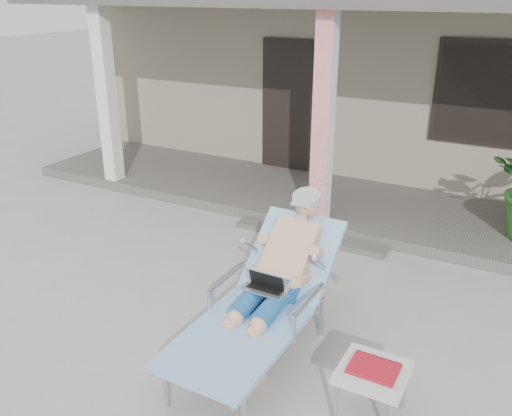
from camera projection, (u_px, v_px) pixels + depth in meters
The scene contains 7 objects.
ground at pixel (237, 308), 5.43m from camera, with size 60.00×60.00×0.00m, color #9E9E99.
house at pixel (410, 64), 10.10m from camera, with size 10.40×5.40×3.30m.
porch_deck at pixel (341, 204), 7.85m from camera, with size 10.00×2.00×0.15m, color #605B56.
porch_overhang at pixel (352, 4), 6.78m from camera, with size 10.00×2.30×2.85m.
porch_step at pixel (309, 236), 6.92m from camera, with size 2.00×0.30×0.07m, color #605B56.
lounger at pixel (269, 264), 4.53m from camera, with size 0.81×2.10×1.35m.
side_table at pixel (373, 375), 3.93m from camera, with size 0.50×0.50×0.44m.
Camera 1 is at (2.37, -4.01, 2.98)m, focal length 38.00 mm.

